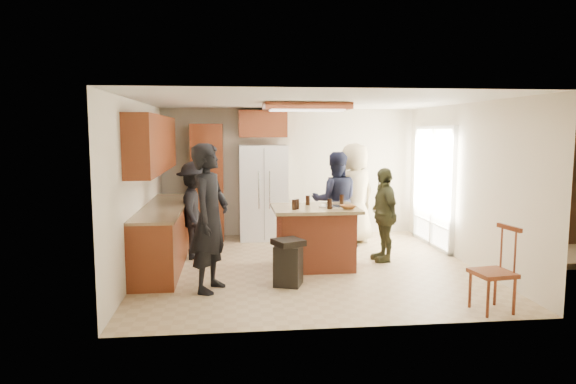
{
  "coord_description": "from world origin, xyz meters",
  "views": [
    {
      "loc": [
        -1.15,
        -7.62,
        2.07
      ],
      "look_at": [
        -0.3,
        0.04,
        1.15
      ],
      "focal_mm": 32.0,
      "sensor_mm": 36.0,
      "label": 1
    }
  ],
  "objects": [
    {
      "name": "refrigerator",
      "position": [
        -0.55,
        2.12,
        0.9
      ],
      "size": [
        0.9,
        0.76,
        1.8
      ],
      "color": "white",
      "rests_on": "ground"
    },
    {
      "name": "person_behind_left",
      "position": [
        0.65,
        1.11,
        0.86
      ],
      "size": [
        0.87,
        0.58,
        1.71
      ],
      "primitive_type": "imported",
      "rotation": [
        0.0,
        0.0,
        3.06
      ],
      "color": "black",
      "rests_on": "ground"
    },
    {
      "name": "trash_bin",
      "position": [
        -0.4,
        -0.94,
        0.32
      ],
      "size": [
        0.48,
        0.48,
        0.63
      ],
      "color": "black",
      "rests_on": "ground"
    },
    {
      "name": "person_behind_right",
      "position": [
        1.1,
        1.54,
        0.93
      ],
      "size": [
        1.07,
        0.94,
        1.85
      ],
      "primitive_type": "imported",
      "rotation": [
        0.0,
        0.0,
        3.62
      ],
      "color": "tan",
      "rests_on": "ground"
    },
    {
      "name": "island_items",
      "position": [
        0.29,
        -0.16,
        0.97
      ],
      "size": [
        0.97,
        0.69,
        0.15
      ],
      "color": "silver",
      "rests_on": "kitchen_island"
    },
    {
      "name": "room_shell",
      "position": [
        4.37,
        1.64,
        0.87
      ],
      "size": [
        8.0,
        5.2,
        5.0
      ],
      "color": "tan",
      "rests_on": "ground"
    },
    {
      "name": "person_front_left",
      "position": [
        -1.43,
        -1.04,
        0.96
      ],
      "size": [
        0.73,
        0.83,
        1.91
      ],
      "primitive_type": "imported",
      "rotation": [
        0.0,
        0.0,
        1.21
      ],
      "color": "black",
      "rests_on": "ground"
    },
    {
      "name": "back_wall_units",
      "position": [
        -1.33,
        2.2,
        1.38
      ],
      "size": [
        1.8,
        0.6,
        2.45
      ],
      "color": "maroon",
      "rests_on": "ground"
    },
    {
      "name": "left_cabinetry",
      "position": [
        -2.24,
        0.4,
        0.96
      ],
      "size": [
        0.64,
        3.0,
        2.3
      ],
      "color": "maroon",
      "rests_on": "ground"
    },
    {
      "name": "kitchen_island",
      "position": [
        0.1,
        -0.06,
        0.47
      ],
      "size": [
        1.28,
        1.03,
        0.93
      ],
      "color": "#AC4A2C",
      "rests_on": "ground"
    },
    {
      "name": "spindle_chair",
      "position": [
        1.84,
        -2.19,
        0.45
      ],
      "size": [
        0.47,
        0.47,
        0.99
      ],
      "color": "maroon",
      "rests_on": "ground"
    },
    {
      "name": "person_counter",
      "position": [
        -1.73,
        0.69,
        0.8
      ],
      "size": [
        0.48,
        1.03,
        1.59
      ],
      "primitive_type": "imported",
      "rotation": [
        0.0,
        0.0,
        1.57
      ],
      "color": "black",
      "rests_on": "ground"
    },
    {
      "name": "person_side_right",
      "position": [
        1.26,
        0.22,
        0.75
      ],
      "size": [
        0.51,
        0.91,
        1.5
      ],
      "primitive_type": "imported",
      "rotation": [
        0.0,
        0.0,
        -1.5
      ],
      "color": "#383A21",
      "rests_on": "ground"
    }
  ]
}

